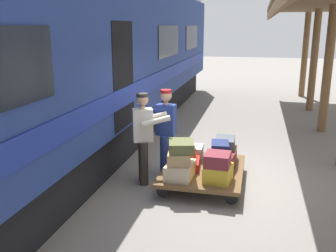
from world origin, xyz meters
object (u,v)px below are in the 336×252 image
object	(u,v)px
luggage_cart	(203,171)
suitcase_gray_aluminum	(190,152)
train_car	(52,68)
suitcase_cream_canvas	(180,170)
suitcase_orange_carryall	(185,155)
suitcase_yellow_case	(218,173)
suitcase_tan_vintage	(179,158)
suitcase_burgundy_valise	(217,160)
suitcase_brown_leather	(224,154)
suitcase_maroon_trunk	(221,163)
porter_in_overalls	(165,129)
suitcase_navy_fabric	(220,149)
suitcase_slate_roller	(225,143)
suitcase_red_plastic	(186,163)
suitcase_olive_duffel	(181,146)
porter_by_door	(144,135)

from	to	relation	value
luggage_cart	suitcase_gray_aluminum	bearing A→B (deg)	-57.43
train_car	suitcase_cream_canvas	xyz separation A→B (m)	(-2.74, 0.70, -1.64)
suitcase_cream_canvas	suitcase_orange_carryall	world-z (taller)	suitcase_orange_carryall
suitcase_yellow_case	suitcase_orange_carryall	distance (m)	0.86
suitcase_tan_vintage	suitcase_burgundy_valise	bearing A→B (deg)	178.52
suitcase_brown_leather	train_car	bearing A→B (deg)	5.58
suitcase_maroon_trunk	suitcase_tan_vintage	bearing A→B (deg)	37.36
suitcase_tan_vintage	porter_in_overalls	world-z (taller)	porter_in_overalls
suitcase_yellow_case	suitcase_brown_leather	bearing A→B (deg)	-90.00
suitcase_navy_fabric	suitcase_maroon_trunk	bearing A→B (deg)	137.10
luggage_cart	porter_in_overalls	distance (m)	1.07
suitcase_cream_canvas	suitcase_yellow_case	xyz separation A→B (m)	(-0.66, 0.00, 0.01)
suitcase_tan_vintage	suitcase_slate_roller	distance (m)	1.27
suitcase_yellow_case	suitcase_brown_leather	distance (m)	1.03
suitcase_red_plastic	suitcase_yellow_case	bearing A→B (deg)	141.95
luggage_cart	train_car	bearing A→B (deg)	-3.43
suitcase_maroon_trunk	suitcase_burgundy_valise	xyz separation A→B (m)	(0.02, 0.54, 0.25)
suitcase_brown_leather	suitcase_orange_carryall	xyz separation A→B (m)	(0.67, 0.51, 0.11)
suitcase_tan_vintage	suitcase_orange_carryall	size ratio (longest dim) A/B	1.30
train_car	luggage_cart	world-z (taller)	train_car
suitcase_brown_leather	suitcase_slate_roller	bearing A→B (deg)	-132.16
luggage_cart	suitcase_red_plastic	world-z (taller)	suitcase_red_plastic
train_car	suitcase_maroon_trunk	xyz separation A→B (m)	(-3.40, 0.18, -1.63)
train_car	suitcase_slate_roller	xyz separation A→B (m)	(-3.42, -0.35, -1.41)
train_car	suitcase_olive_duffel	distance (m)	3.08
suitcase_gray_aluminum	porter_by_door	distance (m)	1.16
suitcase_olive_duffel	suitcase_navy_fabric	xyz separation A→B (m)	(-0.62, -0.51, -0.16)
suitcase_gray_aluminum	suitcase_yellow_case	world-z (taller)	suitcase_yellow_case
suitcase_maroon_trunk	porter_in_overalls	size ratio (longest dim) A/B	0.33
suitcase_gray_aluminum	suitcase_brown_leather	world-z (taller)	suitcase_brown_leather
train_car	suitcase_brown_leather	world-z (taller)	train_car
suitcase_cream_canvas	suitcase_navy_fabric	distance (m)	0.88
suitcase_orange_carryall	suitcase_olive_duffel	size ratio (longest dim) A/B	0.78
suitcase_olive_duffel	porter_by_door	world-z (taller)	porter_by_door
suitcase_red_plastic	suitcase_brown_leather	world-z (taller)	suitcase_brown_leather
suitcase_olive_duffel	suitcase_slate_roller	distance (m)	1.24
suitcase_brown_leather	suitcase_burgundy_valise	size ratio (longest dim) A/B	1.12
train_car	porter_in_overalls	size ratio (longest dim) A/B	12.58
suitcase_tan_vintage	suitcase_brown_leather	bearing A→B (deg)	-123.35
luggage_cart	suitcase_yellow_case	distance (m)	0.64
suitcase_tan_vintage	suitcase_slate_roller	world-z (taller)	suitcase_tan_vintage
suitcase_maroon_trunk	suitcase_navy_fabric	distance (m)	0.26
train_car	suitcase_burgundy_valise	distance (m)	3.73
suitcase_gray_aluminum	suitcase_red_plastic	size ratio (longest dim) A/B	0.79
train_car	suitcase_gray_aluminum	world-z (taller)	train_car
suitcase_red_plastic	suitcase_yellow_case	xyz separation A→B (m)	(-0.66, 0.52, 0.06)
suitcase_red_plastic	suitcase_burgundy_valise	size ratio (longest dim) A/B	1.40
suitcase_yellow_case	suitcase_brown_leather	xyz separation A→B (m)	(0.00, -1.03, -0.01)
luggage_cart	suitcase_slate_roller	world-z (taller)	suitcase_slate_roller
suitcase_burgundy_valise	suitcase_maroon_trunk	bearing A→B (deg)	-91.73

